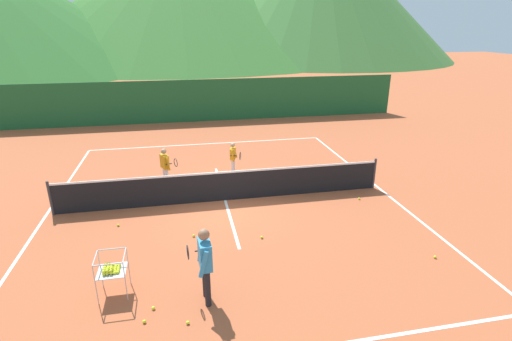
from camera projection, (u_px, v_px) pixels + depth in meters
The scene contains 20 objects.
ground_plane at pixel (225, 200), 12.27m from camera, with size 120.00×120.00×0.00m, color #B25633.
line_baseline_far at pixel (209, 144), 18.05m from camera, with size 10.50×0.08×0.01m, color white.
line_sideline_west at pixel (46, 215), 11.31m from camera, with size 0.08×12.57×0.01m, color white.
line_sideline_east at pixel (378, 187), 13.23m from camera, with size 0.08×12.57×0.01m, color white.
line_service_center at pixel (225, 200), 12.27m from camera, with size 0.08×5.83×0.01m, color white.
tennis_net at pixel (225, 186), 12.09m from camera, with size 10.18×0.08×1.05m.
instructor at pixel (205, 259), 7.49m from camera, with size 0.47×0.73×1.62m.
student_0 at pixel (165, 164), 13.06m from camera, with size 0.59×0.56×1.35m.
student_1 at pixel (233, 156), 14.15m from camera, with size 0.41×0.66×1.20m.
ball_cart at pixel (111, 269), 7.82m from camera, with size 0.58×0.58×0.90m.
tennis_ball_0 at pixel (118, 225), 10.69m from camera, with size 0.07×0.07×0.07m, color yellow.
tennis_ball_1 at pixel (262, 237), 10.08m from camera, with size 0.07×0.07×0.07m, color yellow.
tennis_ball_2 at pixel (153, 308), 7.56m from camera, with size 0.07×0.07×0.07m, color yellow.
tennis_ball_3 at pixel (359, 199), 12.30m from camera, with size 0.07×0.07×0.07m, color yellow.
tennis_ball_4 at pixel (188, 323), 7.19m from camera, with size 0.07×0.07×0.07m, color yellow.
tennis_ball_5 at pixel (194, 236), 10.15m from camera, with size 0.07×0.07×0.07m, color yellow.
tennis_ball_6 at pixel (435, 257), 9.22m from camera, with size 0.07×0.07×0.07m, color yellow.
tennis_ball_7 at pixel (144, 321), 7.22m from camera, with size 0.07×0.07×0.07m, color yellow.
windscreen_fence at pixel (201, 101), 21.87m from camera, with size 23.11×0.08×2.35m, color #1E5B2D.
hill_2 at pixel (178, 0), 63.22m from camera, with size 59.87×59.87×17.85m, color #38702D.
Camera 1 is at (-1.22, -11.12, 5.22)m, focal length 27.22 mm.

